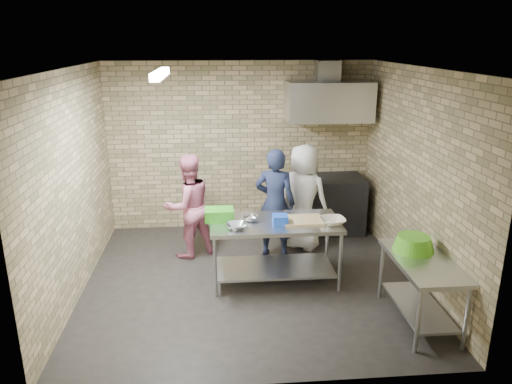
# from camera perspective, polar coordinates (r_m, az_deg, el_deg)

# --- Properties ---
(floor) EXTENTS (4.20, 4.20, 0.00)m
(floor) POSITION_cam_1_polar(r_m,az_deg,el_deg) (6.46, -0.74, -10.34)
(floor) COLOR black
(floor) RESTS_ON ground
(ceiling) EXTENTS (4.20, 4.20, 0.00)m
(ceiling) POSITION_cam_1_polar(r_m,az_deg,el_deg) (5.71, -0.85, 14.34)
(ceiling) COLOR black
(ceiling) RESTS_ON ground
(back_wall) EXTENTS (4.20, 0.06, 2.70)m
(back_wall) POSITION_cam_1_polar(r_m,az_deg,el_deg) (7.88, -1.87, 5.32)
(back_wall) COLOR tan
(back_wall) RESTS_ON ground
(front_wall) EXTENTS (4.20, 0.06, 2.70)m
(front_wall) POSITION_cam_1_polar(r_m,az_deg,el_deg) (4.07, 1.29, -6.70)
(front_wall) COLOR tan
(front_wall) RESTS_ON ground
(left_wall) EXTENTS (0.06, 4.00, 2.70)m
(left_wall) POSITION_cam_1_polar(r_m,az_deg,el_deg) (6.16, -20.65, 0.67)
(left_wall) COLOR tan
(left_wall) RESTS_ON ground
(right_wall) EXTENTS (0.06, 4.00, 2.70)m
(right_wall) POSITION_cam_1_polar(r_m,az_deg,el_deg) (6.44, 18.19, 1.63)
(right_wall) COLOR tan
(right_wall) RESTS_ON ground
(prep_table) EXTENTS (1.64, 0.82, 0.82)m
(prep_table) POSITION_cam_1_polar(r_m,az_deg,el_deg) (6.30, 2.20, -6.93)
(prep_table) COLOR #B2B5B9
(prep_table) RESTS_ON floor
(side_counter) EXTENTS (0.60, 1.20, 0.75)m
(side_counter) POSITION_cam_1_polar(r_m,az_deg,el_deg) (5.74, 18.69, -10.90)
(side_counter) COLOR silver
(side_counter) RESTS_ON floor
(stove) EXTENTS (1.20, 0.70, 0.90)m
(stove) POSITION_cam_1_polar(r_m,az_deg,el_deg) (7.97, 8.07, -1.42)
(stove) COLOR black
(stove) RESTS_ON floor
(range_hood) EXTENTS (1.30, 0.60, 0.60)m
(range_hood) POSITION_cam_1_polar(r_m,az_deg,el_deg) (7.65, 8.52, 10.47)
(range_hood) COLOR silver
(range_hood) RESTS_ON back_wall
(hood_duct) EXTENTS (0.35, 0.30, 0.30)m
(hood_duct) POSITION_cam_1_polar(r_m,az_deg,el_deg) (7.76, 8.42, 13.91)
(hood_duct) COLOR #A5A8AD
(hood_duct) RESTS_ON back_wall
(wall_shelf) EXTENTS (0.80, 0.20, 0.04)m
(wall_shelf) POSITION_cam_1_polar(r_m,az_deg,el_deg) (7.93, 10.29, 9.32)
(wall_shelf) COLOR #3F2B19
(wall_shelf) RESTS_ON back_wall
(fluorescent_fixture) EXTENTS (0.10, 1.25, 0.08)m
(fluorescent_fixture) POSITION_cam_1_polar(r_m,az_deg,el_deg) (5.73, -11.16, 13.43)
(fluorescent_fixture) COLOR white
(fluorescent_fixture) RESTS_ON ceiling
(green_crate) EXTENTS (0.36, 0.27, 0.15)m
(green_crate) POSITION_cam_1_polar(r_m,az_deg,el_deg) (6.19, -4.33, -2.63)
(green_crate) COLOR #2C931B
(green_crate) RESTS_ON prep_table
(blue_tub) EXTENTS (0.18, 0.18, 0.12)m
(blue_tub) POSITION_cam_1_polar(r_m,az_deg,el_deg) (6.04, 2.84, -3.26)
(blue_tub) COLOR blue
(blue_tub) RESTS_ON prep_table
(cutting_board) EXTENTS (0.50, 0.38, 0.03)m
(cutting_board) POSITION_cam_1_polar(r_m,az_deg,el_deg) (6.17, 5.50, -3.29)
(cutting_board) COLOR tan
(cutting_board) RESTS_ON prep_table
(mixing_bowl_a) EXTENTS (0.27, 0.27, 0.06)m
(mixing_bowl_a) POSITION_cam_1_polar(r_m,az_deg,el_deg) (5.91, -2.33, -4.02)
(mixing_bowl_a) COLOR #B9BBC0
(mixing_bowl_a) RESTS_ON prep_table
(mixing_bowl_b) EXTENTS (0.21, 0.21, 0.06)m
(mixing_bowl_b) POSITION_cam_1_polar(r_m,az_deg,el_deg) (6.15, -0.58, -3.12)
(mixing_bowl_b) COLOR #ADAFB4
(mixing_bowl_b) RESTS_ON prep_table
(ceramic_bowl) EXTENTS (0.34, 0.34, 0.08)m
(ceramic_bowl) POSITION_cam_1_polar(r_m,az_deg,el_deg) (6.12, 8.96, -3.38)
(ceramic_bowl) COLOR beige
(ceramic_bowl) RESTS_ON prep_table
(green_basin) EXTENTS (0.46, 0.46, 0.17)m
(green_basin) POSITION_cam_1_polar(r_m,az_deg,el_deg) (5.75, 17.98, -5.72)
(green_basin) COLOR #59C626
(green_basin) RESTS_ON side_counter
(bottle_red) EXTENTS (0.07, 0.07, 0.18)m
(bottle_red) POSITION_cam_1_polar(r_m,az_deg,el_deg) (7.85, 8.54, 10.14)
(bottle_red) COLOR #B22619
(bottle_red) RESTS_ON wall_shelf
(bottle_green) EXTENTS (0.06, 0.06, 0.15)m
(bottle_green) POSITION_cam_1_polar(r_m,az_deg,el_deg) (7.96, 11.38, 9.97)
(bottle_green) COLOR green
(bottle_green) RESTS_ON wall_shelf
(man_navy) EXTENTS (0.67, 0.54, 1.59)m
(man_navy) POSITION_cam_1_polar(r_m,az_deg,el_deg) (6.89, 2.24, -1.32)
(man_navy) COLOR #151D36
(man_navy) RESTS_ON floor
(woman_pink) EXTENTS (0.91, 0.85, 1.50)m
(woman_pink) POSITION_cam_1_polar(r_m,az_deg,el_deg) (6.96, -7.94, -1.66)
(woman_pink) COLOR #CB6B86
(woman_pink) RESTS_ON floor
(woman_white) EXTENTS (0.92, 0.86, 1.58)m
(woman_white) POSITION_cam_1_polar(r_m,az_deg,el_deg) (7.19, 5.57, -0.60)
(woman_white) COLOR white
(woman_white) RESTS_ON floor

